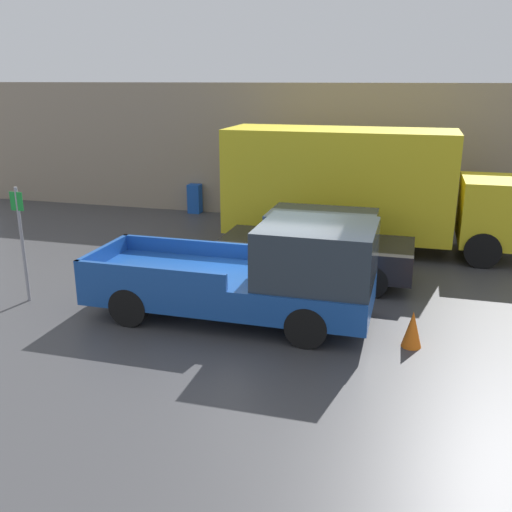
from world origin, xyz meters
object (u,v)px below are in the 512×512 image
at_px(parking_sign, 22,238).
at_px(pickup_truck, 259,275).
at_px(delivery_truck, 360,186).
at_px(traffic_cone, 412,329).
at_px(newspaper_box, 195,199).
at_px(car, 318,246).

bearing_deg(parking_sign, pickup_truck, 3.68).
bearing_deg(pickup_truck, delivery_truck, 77.03).
height_order(delivery_truck, parking_sign, delivery_truck).
distance_m(pickup_truck, traffic_cone, 3.11).
height_order(parking_sign, newspaper_box, parking_sign).
bearing_deg(newspaper_box, pickup_truck, -61.10).
distance_m(newspaper_box, traffic_cone, 12.08).
distance_m(delivery_truck, newspaper_box, 6.96).
height_order(pickup_truck, parking_sign, parking_sign).
relative_size(pickup_truck, traffic_cone, 8.30).
relative_size(car, parking_sign, 1.80).
height_order(pickup_truck, delivery_truck, delivery_truck).
bearing_deg(pickup_truck, newspaper_box, 118.90).
distance_m(car, delivery_truck, 3.31).
distance_m(pickup_truck, parking_sign, 5.23).
xyz_separation_m(pickup_truck, traffic_cone, (3.02, -0.40, -0.63)).
xyz_separation_m(car, newspaper_box, (-5.55, 6.01, -0.33)).
height_order(car, delivery_truck, delivery_truck).
distance_m(car, newspaper_box, 8.19).
relative_size(delivery_truck, parking_sign, 3.29).
bearing_deg(car, newspaper_box, 132.75).
xyz_separation_m(delivery_truck, parking_sign, (-6.55, -6.21, -0.37)).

